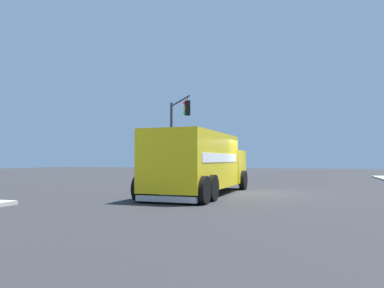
# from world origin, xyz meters

# --- Properties ---
(ground_plane) EXTENTS (100.00, 100.00, 0.00)m
(ground_plane) POSITION_xyz_m (0.00, 0.00, 0.00)
(ground_plane) COLOR #2B2B2D
(delivery_truck) EXTENTS (2.90, 8.34, 2.70)m
(delivery_truck) POSITION_xyz_m (2.34, 1.86, 1.43)
(delivery_truck) COLOR yellow
(delivery_truck) RESTS_ON ground
(traffic_light_primary) EXTENTS (2.85, 3.88, 5.86)m
(traffic_light_primary) POSITION_xyz_m (6.81, -6.80, 3.89)
(traffic_light_primary) COLOR #38383D
(traffic_light_primary) RESTS_ON ground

